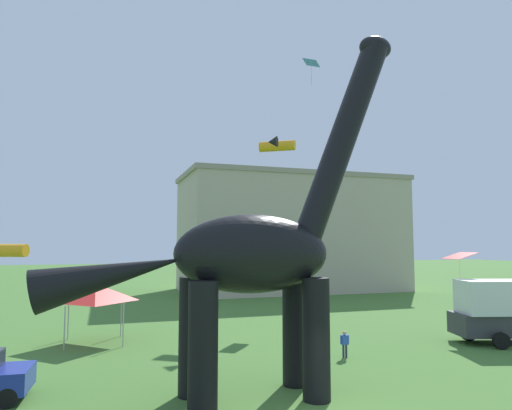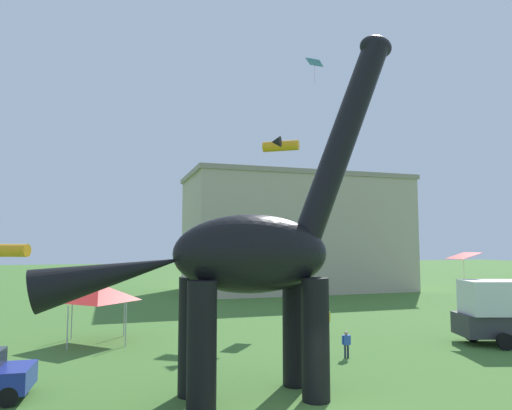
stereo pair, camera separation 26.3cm
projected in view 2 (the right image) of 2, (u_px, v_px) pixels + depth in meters
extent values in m
cylinder|color=black|center=(295.00, 329.00, 16.61)|extent=(0.91, 0.91, 3.92)
cylinder|color=black|center=(316.00, 339.00, 14.97)|extent=(0.91, 0.91, 3.92)
cylinder|color=black|center=(192.00, 336.00, 15.47)|extent=(0.91, 0.91, 3.92)
cylinder|color=black|center=(202.00, 346.00, 13.83)|extent=(0.91, 0.91, 3.92)
ellipsoid|color=black|center=(253.00, 254.00, 15.46)|extent=(5.36, 2.31, 2.64)
cylinder|color=black|center=(343.00, 138.00, 16.89)|extent=(3.86, 0.99, 7.64)
ellipsoid|color=black|center=(376.00, 47.00, 17.65)|extent=(1.32, 0.83, 0.91)
cone|color=black|center=(112.00, 274.00, 14.04)|extent=(4.71, 1.32, 2.24)
cylinder|color=black|center=(19.00, 381.00, 15.94)|extent=(0.63, 0.26, 0.62)
cylinder|color=black|center=(9.00, 397.00, 14.25)|extent=(0.63, 0.26, 0.62)
cube|color=silver|center=(500.00, 297.00, 23.40)|extent=(4.01, 2.95, 1.70)
cylinder|color=black|center=(472.00, 334.00, 23.95)|extent=(0.84, 0.48, 0.80)
cylinder|color=black|center=(505.00, 342.00, 21.96)|extent=(0.84, 0.48, 0.80)
cylinder|color=#2D3347|center=(345.00, 352.00, 20.41)|extent=(0.10, 0.10, 0.58)
cylinder|color=#2D3347|center=(348.00, 351.00, 20.45)|extent=(0.10, 0.10, 0.58)
cube|color=blue|center=(346.00, 340.00, 20.47)|extent=(0.31, 0.19, 0.41)
sphere|color=tan|center=(346.00, 333.00, 20.50)|extent=(0.18, 0.18, 0.18)
cylinder|color=blue|center=(343.00, 340.00, 20.42)|extent=(0.08, 0.08, 0.39)
cylinder|color=blue|center=(350.00, 339.00, 20.53)|extent=(0.08, 0.08, 0.39)
cylinder|color=#2D3347|center=(324.00, 329.00, 25.37)|extent=(0.13, 0.13, 0.76)
cylinder|color=#2D3347|center=(327.00, 329.00, 25.42)|extent=(0.13, 0.13, 0.76)
cube|color=yellow|center=(326.00, 317.00, 25.45)|extent=(0.41, 0.25, 0.54)
sphere|color=tan|center=(325.00, 310.00, 25.49)|extent=(0.24, 0.24, 0.24)
cylinder|color=yellow|center=(322.00, 317.00, 25.38)|extent=(0.10, 0.10, 0.51)
cylinder|color=yellow|center=(329.00, 316.00, 25.53)|extent=(0.10, 0.10, 0.51)
cylinder|color=#B2B2B7|center=(124.00, 317.00, 25.45)|extent=(0.06, 0.06, 2.10)
cylinder|color=#B2B2B7|center=(126.00, 325.00, 22.89)|extent=(0.06, 0.06, 2.10)
cylinder|color=#B2B2B7|center=(72.00, 319.00, 24.63)|extent=(0.06, 0.06, 2.10)
cylinder|color=#B2B2B7|center=(67.00, 328.00, 22.07)|extent=(0.06, 0.06, 2.10)
pyramid|color=red|center=(99.00, 292.00, 23.89)|extent=(3.15, 3.15, 0.90)
cube|color=red|center=(463.00, 256.00, 25.77)|extent=(1.45, 1.83, 0.38)
cylinder|color=pink|center=(464.00, 275.00, 25.68)|extent=(0.01, 0.01, 1.68)
cylinder|color=orange|center=(6.00, 250.00, 16.12)|extent=(1.65, 1.08, 0.45)
cone|color=#287AE5|center=(22.00, 250.00, 17.00)|extent=(0.56, 0.60, 0.47)
cylinder|color=orange|center=(281.00, 146.00, 33.88)|extent=(2.61, 2.12, 0.75)
cone|color=black|center=(276.00, 142.00, 32.48)|extent=(0.99, 1.02, 0.78)
cube|color=#287AE5|center=(315.00, 62.00, 31.70)|extent=(1.60, 1.65, 0.32)
cylinder|color=red|center=(315.00, 75.00, 31.62)|extent=(0.01, 0.01, 1.34)
cube|color=#287AE5|center=(269.00, 250.00, 27.32)|extent=(1.16, 1.16, 0.67)
cube|color=green|center=(269.00, 259.00, 27.27)|extent=(1.16, 1.16, 0.67)
cube|color=#B7A893|center=(296.00, 235.00, 51.82)|extent=(23.89, 11.86, 12.22)
cube|color=gray|center=(295.00, 180.00, 52.38)|extent=(24.37, 12.09, 0.50)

